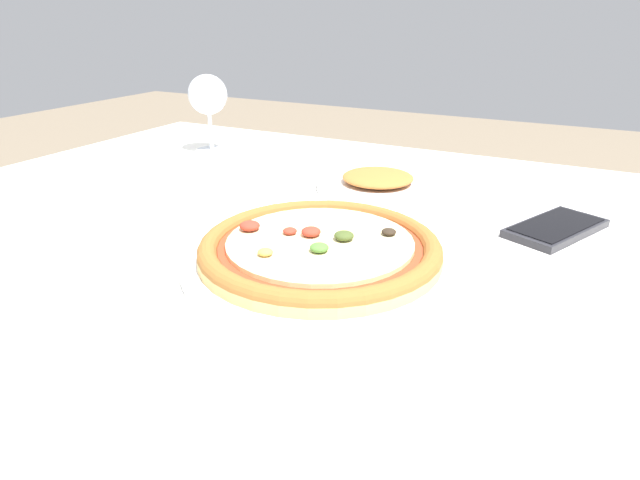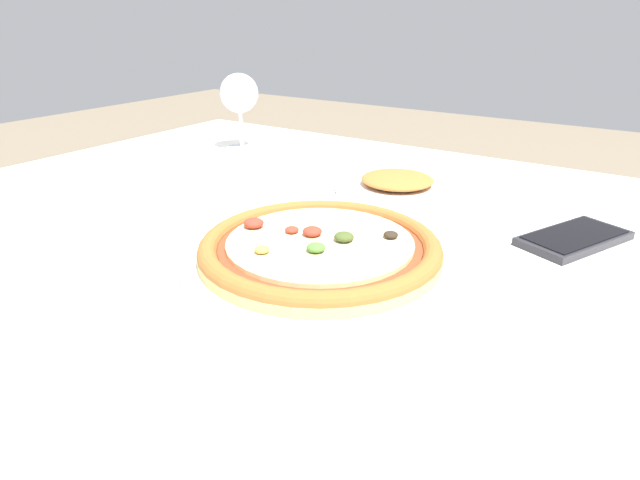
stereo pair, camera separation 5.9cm
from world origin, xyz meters
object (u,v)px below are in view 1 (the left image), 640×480
Objects in this scene: wine_glass_far_left at (208,97)px; side_plate at (378,183)px; cell_phone at (556,228)px; pizza_plate at (320,251)px; dining_table at (297,315)px.

wine_glass_far_left is 0.77× the size of side_plate.
wine_glass_far_left is at bearing 167.80° from cell_phone.
pizza_plate is 1.58× the size of side_plate.
cell_phone is 0.28m from side_plate.
dining_table is 8.90× the size of wine_glass_far_left.
dining_table is 6.87× the size of side_plate.
wine_glass_far_left is (-0.40, 0.37, 0.18)m from dining_table.
cell_phone is at bearing 41.02° from dining_table.
pizza_plate is at bearing -40.18° from wine_glass_far_left.
pizza_plate is 0.58m from wine_glass_far_left.
dining_table is at bearing -138.98° from cell_phone.
wine_glass_far_left is 0.41m from side_plate.
wine_glass_far_left reaches higher than pizza_plate.
dining_table is 0.10m from pizza_plate.
side_plate is (-0.01, 0.29, 0.08)m from dining_table.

